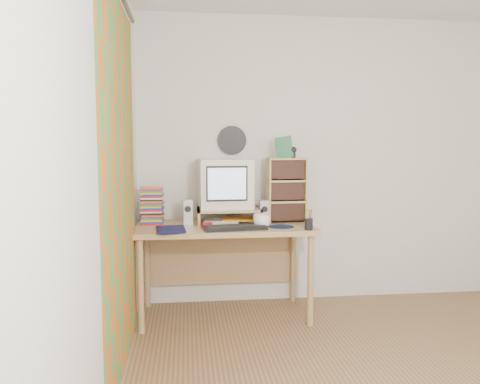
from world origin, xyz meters
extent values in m
plane|color=white|center=(0.00, 1.75, 1.25)|extent=(3.50, 0.00, 3.50)
plane|color=white|center=(-1.75, 0.00, 1.25)|extent=(0.00, 3.50, 3.50)
plane|color=#C3601B|center=(-1.71, 0.48, 1.15)|extent=(0.00, 2.20, 2.20)
cylinder|color=black|center=(-0.93, 1.73, 1.43)|extent=(0.25, 0.02, 0.25)
cube|color=tan|center=(-1.03, 1.38, 0.73)|extent=(1.40, 0.70, 0.04)
cube|color=tan|center=(-1.03, 1.71, 0.38)|extent=(1.33, 0.02, 0.41)
cylinder|color=tan|center=(-1.67, 1.09, 0.35)|extent=(0.05, 0.05, 0.71)
cylinder|color=tan|center=(-0.39, 1.09, 0.35)|extent=(0.05, 0.05, 0.71)
cylinder|color=tan|center=(-1.67, 1.67, 0.35)|extent=(0.05, 0.05, 0.71)
cylinder|color=tan|center=(-0.39, 1.67, 0.35)|extent=(0.05, 0.05, 0.71)
cube|color=tan|center=(-1.23, 1.48, 0.81)|extent=(0.02, 0.30, 0.12)
cube|color=tan|center=(-0.73, 1.48, 0.81)|extent=(0.02, 0.30, 0.12)
cube|color=tan|center=(-0.98, 1.48, 0.86)|extent=(0.52, 0.30, 0.02)
cube|color=white|center=(-1.01, 1.53, 1.07)|extent=(0.44, 0.44, 0.40)
cube|color=#ADADB2|center=(-1.32, 1.45, 0.85)|extent=(0.08, 0.08, 0.20)
cube|color=#ADADB2|center=(-0.70, 1.41, 0.85)|extent=(0.07, 0.07, 0.19)
cube|color=black|center=(-0.96, 1.15, 0.77)|extent=(0.49, 0.22, 0.03)
cube|color=tan|center=(-0.50, 1.48, 1.02)|extent=(0.33, 0.19, 0.53)
imported|color=white|center=(-0.75, 1.21, 0.80)|extent=(0.17, 0.17, 0.11)
imported|color=#100F3A|center=(-1.55, 1.14, 0.78)|extent=(0.27, 0.21, 0.05)
cylinder|color=#101237|center=(-0.59, 1.24, 0.75)|extent=(0.25, 0.25, 0.00)
cube|color=red|center=(-1.17, 1.26, 0.77)|extent=(0.09, 0.07, 0.04)
cube|color=#1B6036|center=(-0.53, 1.47, 1.37)|extent=(0.14, 0.05, 0.18)
camera|label=1|loc=(-1.33, -2.32, 1.38)|focal=35.00mm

